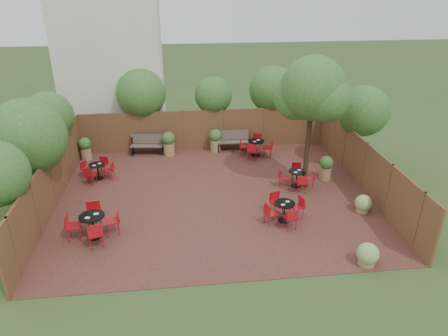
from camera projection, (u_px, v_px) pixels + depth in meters
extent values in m
plane|color=#354F23|center=(214.00, 197.00, 16.01)|extent=(80.00, 80.00, 0.00)
cube|color=#3A1C17|center=(214.00, 197.00, 16.01)|extent=(12.00, 10.00, 0.02)
cube|color=brown|center=(205.00, 130.00, 20.07)|extent=(12.00, 0.08, 2.00)
cube|color=brown|center=(52.00, 182.00, 14.96)|extent=(0.08, 10.00, 2.00)
cube|color=brown|center=(364.00, 166.00, 16.21)|extent=(0.08, 10.00, 2.00)
cube|color=beige|center=(112.00, 58.00, 21.01)|extent=(5.00, 4.00, 8.00)
sphere|color=#2C5C1E|center=(49.00, 116.00, 16.91)|extent=(2.01, 2.01, 2.01)
sphere|color=#2C5C1E|center=(27.00, 137.00, 14.14)|extent=(2.68, 2.68, 2.68)
sphere|color=#2C5C1E|center=(141.00, 94.00, 19.66)|extent=(2.38, 2.38, 2.38)
sphere|color=#2C5C1E|center=(213.00, 95.00, 20.00)|extent=(1.83, 1.83, 1.83)
sphere|color=#2C5C1E|center=(272.00, 89.00, 20.42)|extent=(2.35, 2.35, 2.35)
sphere|color=#2C5C1E|center=(363.00, 111.00, 17.36)|extent=(2.18, 2.18, 2.18)
cylinder|color=black|center=(308.00, 137.00, 15.89)|extent=(0.21, 0.21, 4.30)
sphere|color=#2C5C1E|center=(313.00, 88.00, 15.06)|extent=(2.41, 2.41, 2.41)
sphere|color=#2C5C1E|center=(296.00, 98.00, 15.57)|extent=(1.69, 1.69, 1.69)
sphere|color=#2C5C1E|center=(326.00, 99.00, 14.87)|extent=(1.76, 1.76, 1.76)
cube|color=brown|center=(147.00, 146.00, 19.60)|extent=(1.59, 0.65, 0.05)
cube|color=brown|center=(147.00, 139.00, 19.67)|extent=(1.54, 0.30, 0.47)
cube|color=black|center=(133.00, 151.00, 19.63)|extent=(0.12, 0.47, 0.41)
cube|color=black|center=(162.00, 150.00, 19.78)|extent=(0.12, 0.47, 0.41)
cube|color=brown|center=(233.00, 142.00, 20.03)|extent=(1.60, 0.53, 0.05)
cube|color=brown|center=(232.00, 135.00, 20.10)|extent=(1.59, 0.17, 0.48)
cube|color=black|center=(218.00, 147.00, 20.06)|extent=(0.08, 0.48, 0.42)
cube|color=black|center=(247.00, 146.00, 20.21)|extent=(0.08, 0.48, 0.42)
cylinder|color=black|center=(256.00, 155.00, 19.65)|extent=(0.45, 0.45, 0.03)
cylinder|color=black|center=(256.00, 148.00, 19.50)|extent=(0.05, 0.05, 0.71)
cylinder|color=black|center=(256.00, 141.00, 19.34)|extent=(0.77, 0.77, 0.03)
cube|color=white|center=(258.00, 140.00, 19.42)|extent=(0.17, 0.14, 0.02)
cube|color=white|center=(254.00, 142.00, 19.21)|extent=(0.17, 0.14, 0.02)
cylinder|color=black|center=(95.00, 236.00, 13.54)|extent=(0.48, 0.48, 0.03)
cylinder|color=black|center=(93.00, 226.00, 13.37)|extent=(0.05, 0.05, 0.77)
cylinder|color=black|center=(92.00, 216.00, 13.20)|extent=(0.83, 0.83, 0.03)
cube|color=white|center=(96.00, 214.00, 13.29)|extent=(0.17, 0.14, 0.02)
cube|color=white|center=(87.00, 218.00, 13.06)|extent=(0.17, 0.14, 0.02)
cylinder|color=black|center=(99.00, 178.00, 17.40)|extent=(0.40, 0.40, 0.03)
cylinder|color=black|center=(98.00, 172.00, 17.26)|extent=(0.04, 0.04, 0.63)
cylinder|color=black|center=(97.00, 165.00, 17.12)|extent=(0.68, 0.68, 0.03)
cube|color=white|center=(100.00, 164.00, 17.19)|extent=(0.15, 0.12, 0.01)
cube|color=white|center=(94.00, 166.00, 17.01)|extent=(0.15, 0.12, 0.01)
cylinder|color=black|center=(284.00, 220.00, 14.44)|extent=(0.42, 0.42, 0.03)
cylinder|color=black|center=(284.00, 212.00, 14.29)|extent=(0.05, 0.05, 0.67)
cylinder|color=black|center=(285.00, 203.00, 14.15)|extent=(0.72, 0.72, 0.03)
cube|color=white|center=(287.00, 202.00, 14.22)|extent=(0.16, 0.13, 0.01)
cube|color=white|center=(283.00, 205.00, 14.03)|extent=(0.16, 0.13, 0.01)
cylinder|color=black|center=(296.00, 186.00, 16.77)|extent=(0.41, 0.41, 0.03)
cylinder|color=black|center=(297.00, 179.00, 16.63)|extent=(0.05, 0.05, 0.65)
cylinder|color=black|center=(297.00, 171.00, 16.49)|extent=(0.71, 0.71, 0.03)
cube|color=white|center=(299.00, 170.00, 16.56)|extent=(0.14, 0.11, 0.01)
cube|color=white|center=(296.00, 172.00, 16.37)|extent=(0.14, 0.11, 0.01)
cylinder|color=#956F4A|center=(169.00, 149.00, 19.61)|extent=(0.53, 0.53, 0.61)
sphere|color=#2C5C1E|center=(168.00, 138.00, 19.38)|extent=(0.63, 0.63, 0.63)
cylinder|color=#956F4A|center=(215.00, 145.00, 20.05)|extent=(0.51, 0.51, 0.58)
sphere|color=#2C5C1E|center=(215.00, 135.00, 19.82)|extent=(0.61, 0.61, 0.61)
cylinder|color=#956F4A|center=(86.00, 154.00, 19.13)|extent=(0.49, 0.49, 0.56)
sphere|color=#2C5C1E|center=(85.00, 144.00, 18.92)|extent=(0.59, 0.59, 0.59)
cylinder|color=#956F4A|center=(325.00, 173.00, 17.26)|extent=(0.48, 0.48, 0.55)
sphere|color=#2C5C1E|center=(326.00, 163.00, 17.05)|extent=(0.57, 0.57, 0.57)
cylinder|color=#956F4A|center=(367.00, 259.00, 12.31)|extent=(0.39, 0.39, 0.18)
sphere|color=#7B9E52|center=(368.00, 253.00, 12.22)|extent=(0.54, 0.54, 0.54)
cylinder|color=#956F4A|center=(366.00, 261.00, 12.21)|extent=(0.48, 0.48, 0.22)
sphere|color=#7B9E52|center=(368.00, 254.00, 12.09)|extent=(0.66, 0.66, 0.66)
cylinder|color=#956F4A|center=(362.00, 209.00, 14.95)|extent=(0.45, 0.45, 0.20)
sphere|color=#7B9E52|center=(363.00, 203.00, 14.85)|extent=(0.61, 0.61, 0.61)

